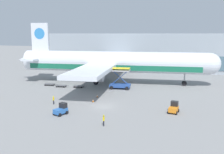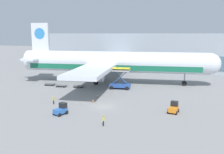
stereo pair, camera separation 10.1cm
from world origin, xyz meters
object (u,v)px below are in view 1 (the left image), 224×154
object	(u,v)px
baggage_dolly_third	(79,86)
baggage_dolly_second	(61,86)
baggage_dolly_lead	(50,84)
ground_crew_near	(104,119)
ground_crew_far	(54,99)
baggage_tug_far	(174,108)
traffic_cone_far	(97,96)
baggage_tug_foreground	(61,110)
traffic_cone_near	(93,100)
airplane_main	(110,63)
scissor_lift_loader	(120,81)

from	to	relation	value
baggage_dolly_third	baggage_dolly_second	bearing A→B (deg)	-175.63
baggage_dolly_second	baggage_dolly_third	bearing A→B (deg)	4.37
baggage_dolly_lead	ground_crew_near	distance (m)	34.10
baggage_dolly_second	ground_crew_far	world-z (taller)	ground_crew_far
baggage_dolly_second	ground_crew_far	bearing A→B (deg)	-72.88
baggage_tug_far	ground_crew_near	xyz separation A→B (m)	(-9.80, -9.92, 0.19)
ground_crew_near	traffic_cone_far	world-z (taller)	ground_crew_near
baggage_tug_foreground	traffic_cone_near	size ratio (longest dim) A/B	3.90
baggage_dolly_lead	ground_crew_far	bearing A→B (deg)	-62.91
traffic_cone_near	ground_crew_far	bearing A→B (deg)	-151.66
traffic_cone_far	baggage_dolly_lead	bearing A→B (deg)	154.36
baggage_tug_far	traffic_cone_far	xyz separation A→B (m)	(-16.94, 6.10, -0.56)
airplane_main	scissor_lift_loader	distance (m)	8.88
scissor_lift_loader	traffic_cone_near	bearing A→B (deg)	-104.06
baggage_dolly_lead	baggage_dolly_third	distance (m)	8.67
baggage_tug_far	ground_crew_far	xyz separation A→B (m)	(-23.32, -1.64, 0.13)
baggage_dolly_lead	traffic_cone_near	world-z (taller)	traffic_cone_near
traffic_cone_near	ground_crew_near	bearing A→B (deg)	-61.50
ground_crew_far	baggage_dolly_third	bearing A→B (deg)	-6.48
baggage_tug_foreground	traffic_cone_near	bearing A→B (deg)	4.33
scissor_lift_loader	traffic_cone_far	xyz separation A→B (m)	(-2.45, -10.14, -1.71)
baggage_tug_foreground	ground_crew_near	distance (m)	9.41
ground_crew_near	ground_crew_far	world-z (taller)	ground_crew_near
airplane_main	baggage_tug_far	bearing A→B (deg)	-56.27
ground_crew_near	ground_crew_far	bearing A→B (deg)	-130.46
scissor_lift_loader	baggage_dolly_lead	size ratio (longest dim) A/B	1.46
scissor_lift_loader	baggage_tug_far	distance (m)	21.79
baggage_dolly_lead	scissor_lift_loader	bearing A→B (deg)	-0.59
ground_crew_near	traffic_cone_far	size ratio (longest dim) A/B	2.76
scissor_lift_loader	baggage_tug_foreground	xyz separation A→B (m)	(-4.22, -23.15, -1.16)
airplane_main	scissor_lift_loader	world-z (taller)	airplane_main
baggage_dolly_lead	ground_crew_near	world-z (taller)	ground_crew_near
baggage_dolly_lead	ground_crew_far	world-z (taller)	ground_crew_far
baggage_tug_far	baggage_dolly_second	bearing A→B (deg)	74.43
scissor_lift_loader	traffic_cone_far	world-z (taller)	scissor_lift_loader
scissor_lift_loader	baggage_dolly_lead	distance (m)	19.55
traffic_cone_far	baggage_dolly_second	bearing A→B (deg)	150.77
baggage_tug_far	traffic_cone_near	bearing A→B (deg)	91.07
scissor_lift_loader	baggage_dolly_third	world-z (taller)	scissor_lift_loader
scissor_lift_loader	baggage_tug_foreground	distance (m)	23.56
baggage_tug_foreground	baggage_dolly_third	bearing A→B (deg)	36.09
baggage_dolly_second	ground_crew_near	distance (m)	30.74
ground_crew_far	scissor_lift_loader	bearing A→B (deg)	-39.52
scissor_lift_loader	ground_crew_far	xyz separation A→B (m)	(-8.83, -17.88, -1.03)
baggage_tug_foreground	baggage_tug_far	xyz separation A→B (m)	(18.71, 6.91, 0.00)
baggage_tug_far	ground_crew_near	world-z (taller)	baggage_tug_far
baggage_dolly_second	baggage_dolly_third	xyz separation A→B (m)	(4.68, 0.90, 0.00)
baggage_tug_foreground	scissor_lift_loader	bearing A→B (deg)	8.69
baggage_tug_foreground	ground_crew_near	bearing A→B (deg)	-89.65
baggage_dolly_third	ground_crew_far	size ratio (longest dim) A/B	2.20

